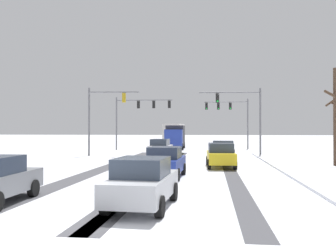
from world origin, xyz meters
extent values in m
plane|color=silver|center=(0.00, 0.00, 0.00)|extent=(300.00, 300.00, 0.00)
cube|color=#4C4C51|center=(0.26, 13.89, 0.00)|extent=(0.79, 30.55, 0.01)
cube|color=#4C4C51|center=(0.55, 13.89, 0.00)|extent=(0.78, 30.55, 0.01)
cube|color=#4C4C51|center=(-3.38, 13.89, 0.00)|extent=(1.20, 30.55, 0.01)
cube|color=#4C4C51|center=(4.62, 13.89, 0.00)|extent=(0.77, 30.55, 0.01)
cube|color=white|center=(9.56, 12.50, 0.06)|extent=(4.00, 30.55, 0.12)
cylinder|color=slate|center=(8.16, 37.77, 3.25)|extent=(0.18, 0.18, 6.50)
cylinder|color=slate|center=(5.37, 37.66, 6.10)|extent=(5.59, 0.35, 0.12)
cube|color=black|center=(5.93, 37.68, 5.55)|extent=(0.33, 0.25, 0.90)
sphere|color=black|center=(5.94, 37.52, 5.85)|extent=(0.20, 0.20, 0.20)
sphere|color=black|center=(5.94, 37.52, 5.55)|extent=(0.20, 0.20, 0.20)
sphere|color=green|center=(5.94, 37.52, 5.25)|extent=(0.20, 0.20, 0.20)
cube|color=black|center=(4.39, 37.62, 5.55)|extent=(0.33, 0.25, 0.90)
sphere|color=black|center=(4.40, 37.46, 5.85)|extent=(0.20, 0.20, 0.20)
sphere|color=black|center=(4.40, 37.46, 5.55)|extent=(0.20, 0.20, 0.20)
sphere|color=green|center=(4.40, 37.46, 5.25)|extent=(0.20, 0.20, 0.20)
cube|color=black|center=(2.86, 37.55, 5.55)|extent=(0.33, 0.25, 0.90)
sphere|color=black|center=(2.87, 37.39, 5.85)|extent=(0.20, 0.20, 0.20)
sphere|color=black|center=(2.87, 37.39, 5.55)|extent=(0.20, 0.20, 0.20)
sphere|color=green|center=(2.87, 37.39, 5.25)|extent=(0.20, 0.20, 0.20)
cylinder|color=slate|center=(8.16, 25.77, 3.25)|extent=(0.18, 0.18, 6.50)
cylinder|color=slate|center=(5.24, 25.58, 6.10)|extent=(5.84, 0.50, 0.12)
cube|color=black|center=(4.08, 25.51, 5.55)|extent=(0.33, 0.26, 0.90)
sphere|color=black|center=(4.09, 25.35, 5.85)|extent=(0.20, 0.20, 0.20)
sphere|color=black|center=(4.09, 25.35, 5.55)|extent=(0.20, 0.20, 0.20)
sphere|color=green|center=(4.09, 25.35, 5.25)|extent=(0.20, 0.20, 0.20)
cylinder|color=slate|center=(-8.16, 23.77, 3.25)|extent=(0.18, 0.18, 6.50)
cylinder|color=slate|center=(-5.76, 23.96, 6.10)|extent=(4.81, 0.50, 0.12)
cube|color=#B79319|center=(-4.80, 24.04, 5.55)|extent=(0.34, 0.26, 0.90)
sphere|color=black|center=(-4.81, 24.20, 5.85)|extent=(0.20, 0.20, 0.20)
sphere|color=black|center=(-4.81, 24.20, 5.55)|extent=(0.20, 0.20, 0.20)
sphere|color=green|center=(-4.81, 24.20, 5.25)|extent=(0.20, 0.20, 0.20)
cylinder|color=slate|center=(-8.16, 33.77, 3.25)|extent=(0.18, 0.18, 6.50)
cylinder|color=slate|center=(-4.69, 33.68, 6.10)|extent=(6.95, 0.30, 0.12)
cube|color=black|center=(-5.38, 33.70, 5.55)|extent=(0.33, 0.25, 0.90)
sphere|color=black|center=(-5.38, 33.86, 5.85)|extent=(0.20, 0.20, 0.20)
sphere|color=black|center=(-5.38, 33.86, 5.55)|extent=(0.20, 0.20, 0.20)
sphere|color=green|center=(-5.38, 33.86, 5.25)|extent=(0.20, 0.20, 0.20)
cube|color=black|center=(-3.47, 33.65, 5.55)|extent=(0.33, 0.25, 0.90)
sphere|color=black|center=(-3.47, 33.81, 5.85)|extent=(0.20, 0.20, 0.20)
sphere|color=black|center=(-3.47, 33.81, 5.55)|extent=(0.20, 0.20, 0.20)
sphere|color=green|center=(-3.47, 33.81, 5.25)|extent=(0.20, 0.20, 0.20)
cube|color=black|center=(-1.56, 33.60, 5.55)|extent=(0.33, 0.25, 0.90)
sphere|color=black|center=(-1.55, 33.76, 5.85)|extent=(0.20, 0.20, 0.20)
sphere|color=black|center=(-1.55, 33.76, 5.55)|extent=(0.20, 0.20, 0.20)
sphere|color=green|center=(-1.55, 33.76, 5.25)|extent=(0.20, 0.20, 0.20)
cube|color=silver|center=(-1.30, 24.10, 0.67)|extent=(1.92, 4.19, 0.70)
cube|color=#2D3847|center=(-1.31, 23.95, 1.32)|extent=(1.66, 1.98, 0.60)
cylinder|color=black|center=(-2.03, 25.41, 0.32)|extent=(0.25, 0.65, 0.64)
cylinder|color=black|center=(-0.42, 25.32, 0.32)|extent=(0.25, 0.65, 0.64)
cylinder|color=black|center=(-2.17, 22.87, 0.32)|extent=(0.25, 0.65, 0.64)
cylinder|color=black|center=(-0.56, 22.78, 0.32)|extent=(0.25, 0.65, 0.64)
cube|color=black|center=(4.42, 19.26, 0.67)|extent=(1.83, 4.15, 0.70)
cube|color=#2D3847|center=(4.41, 19.11, 1.32)|extent=(1.62, 1.95, 0.60)
cylinder|color=black|center=(3.65, 20.56, 0.32)|extent=(0.24, 0.65, 0.64)
cylinder|color=black|center=(5.27, 20.51, 0.32)|extent=(0.24, 0.65, 0.64)
cylinder|color=black|center=(3.57, 18.02, 0.32)|extent=(0.24, 0.65, 0.64)
cylinder|color=black|center=(5.19, 17.97, 0.32)|extent=(0.24, 0.65, 0.64)
cube|color=yellow|center=(4.11, 14.66, 0.67)|extent=(1.89, 4.18, 0.70)
cube|color=#2D3847|center=(4.12, 14.51, 1.32)|extent=(1.65, 1.97, 0.60)
cylinder|color=black|center=(3.24, 15.89, 0.32)|extent=(0.25, 0.65, 0.64)
cylinder|color=black|center=(4.86, 15.97, 0.32)|extent=(0.25, 0.65, 0.64)
cylinder|color=black|center=(3.36, 13.35, 0.32)|extent=(0.25, 0.65, 0.64)
cylinder|color=black|center=(4.98, 13.43, 0.32)|extent=(0.25, 0.65, 0.64)
cube|color=#233899|center=(1.10, 9.23, 0.67)|extent=(1.86, 4.16, 0.70)
cube|color=#2D3847|center=(1.09, 9.08, 1.32)|extent=(1.63, 1.96, 0.60)
cylinder|color=black|center=(0.34, 10.53, 0.32)|extent=(0.25, 0.65, 0.64)
cylinder|color=black|center=(1.95, 10.47, 0.32)|extent=(0.25, 0.65, 0.64)
cylinder|color=black|center=(0.24, 7.99, 0.32)|extent=(0.25, 0.65, 0.64)
cylinder|color=black|center=(1.85, 7.93, 0.32)|extent=(0.25, 0.65, 0.64)
cylinder|color=black|center=(-3.13, 3.30, 0.32)|extent=(0.25, 0.65, 0.64)
cube|color=#B7BABF|center=(1.30, 2.00, 0.67)|extent=(1.91, 4.18, 0.70)
cube|color=#2D3847|center=(1.29, 1.85, 1.32)|extent=(1.66, 1.98, 0.60)
cylinder|color=black|center=(0.56, 3.31, 0.32)|extent=(0.25, 0.65, 0.64)
cylinder|color=black|center=(2.17, 3.23, 0.32)|extent=(0.25, 0.65, 0.64)
cylinder|color=black|center=(0.43, 0.77, 0.32)|extent=(0.25, 0.65, 0.64)
cylinder|color=black|center=(2.04, 0.69, 0.32)|extent=(0.25, 0.65, 0.64)
cube|color=silver|center=(-2.41, 47.87, 1.93)|extent=(2.57, 11.02, 2.90)
cube|color=#283342|center=(-2.41, 47.87, 2.28)|extent=(2.61, 10.14, 0.90)
cylinder|color=black|center=(-1.20, 44.03, 0.48)|extent=(0.31, 0.96, 0.96)
cylinder|color=black|center=(-3.58, 44.01, 0.48)|extent=(0.31, 0.96, 0.96)
cylinder|color=black|center=(-1.25, 51.18, 0.48)|extent=(0.31, 0.96, 0.96)
cylinder|color=black|center=(-3.62, 51.16, 0.48)|extent=(0.31, 0.96, 0.96)
cube|color=#233899|center=(-1.02, 33.55, 1.47)|extent=(2.17, 2.27, 2.10)
cube|color=#333338|center=(-1.14, 37.25, 1.72)|extent=(2.36, 5.27, 2.60)
cylinder|color=black|center=(-0.03, 34.02, 0.42)|extent=(0.31, 0.85, 0.84)
cylinder|color=black|center=(-2.05, 33.96, 0.42)|extent=(0.31, 0.85, 0.84)
cylinder|color=black|center=(-0.17, 38.71, 0.42)|extent=(0.31, 0.85, 0.84)
cylinder|color=black|center=(-2.20, 38.65, 0.42)|extent=(0.31, 0.85, 0.84)
cylinder|color=#4C3828|center=(12.07, 16.56, 3.39)|extent=(0.38, 0.38, 6.78)
cylinder|color=#4C3828|center=(12.16, 17.14, 4.62)|extent=(1.27, 0.33, 0.98)
cylinder|color=#4C3828|center=(12.19, 16.84, 4.71)|extent=(0.71, 0.39, 0.87)
cylinder|color=#4C3828|center=(11.68, 16.19, 4.89)|extent=(0.93, 0.97, 0.78)
camera|label=1|loc=(3.51, -9.46, 2.53)|focal=38.40mm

